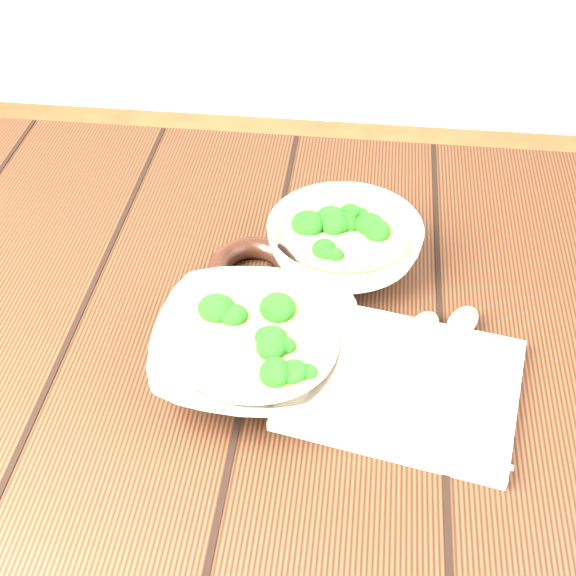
{
  "coord_description": "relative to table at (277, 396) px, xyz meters",
  "views": [
    {
      "loc": [
        0.09,
        -0.63,
        1.37
      ],
      "look_at": [
        0.01,
        0.01,
        0.8
      ],
      "focal_mm": 50.0,
      "sensor_mm": 36.0,
      "label": 1
    }
  ],
  "objects": [
    {
      "name": "spoon_right",
      "position": [
        0.19,
        -0.02,
        0.14
      ],
      "size": [
        0.1,
        0.18,
        0.01
      ],
      "color": "#A19B8E",
      "rests_on": "napkin"
    },
    {
      "name": "soup_bowl_front",
      "position": [
        -0.01,
        -0.07,
        0.15
      ],
      "size": [
        0.21,
        0.21,
        0.06
      ],
      "color": "silver",
      "rests_on": "table"
    },
    {
      "name": "table",
      "position": [
        0.0,
        0.0,
        0.0
      ],
      "size": [
        1.2,
        0.8,
        0.75
      ],
      "color": "black",
      "rests_on": "ground"
    },
    {
      "name": "soup_bowl_back",
      "position": [
        0.07,
        0.11,
        0.15
      ],
      "size": [
        0.22,
        0.22,
        0.07
      ],
      "color": "silver",
      "rests_on": "table"
    },
    {
      "name": "trivet",
      "position": [
        -0.04,
        0.08,
        0.13
      ],
      "size": [
        0.13,
        0.13,
        0.03
      ],
      "primitive_type": "torus",
      "rotation": [
        0.0,
        0.0,
        0.25
      ],
      "color": "black",
      "rests_on": "table"
    },
    {
      "name": "spoon_left",
      "position": [
        0.14,
        -0.03,
        0.14
      ],
      "size": [
        0.09,
        0.18,
        0.01
      ],
      "color": "#A19B8E",
      "rests_on": "napkin"
    },
    {
      "name": "napkin",
      "position": [
        0.14,
        -0.08,
        0.13
      ],
      "size": [
        0.26,
        0.23,
        0.01
      ],
      "primitive_type": "cube",
      "rotation": [
        0.0,
        0.0,
        -0.19
      ],
      "color": "#BDB59D",
      "rests_on": "table"
    }
  ]
}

